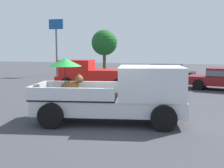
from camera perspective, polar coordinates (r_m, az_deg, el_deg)
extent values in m
plane|color=#38383D|center=(9.81, -0.52, -7.57)|extent=(80.00, 80.00, 0.00)
cylinder|color=black|center=(10.66, 9.44, -4.28)|extent=(0.84, 0.42, 0.80)
cylinder|color=black|center=(8.75, 10.38, -6.79)|extent=(0.84, 0.42, 0.80)
cylinder|color=black|center=(10.97, -9.16, -3.95)|extent=(0.84, 0.42, 0.80)
cylinder|color=black|center=(9.12, -12.23, -6.26)|extent=(0.84, 0.42, 0.80)
cube|color=silver|center=(9.68, -0.53, -4.30)|extent=(5.24, 2.68, 0.50)
cube|color=silver|center=(9.52, 7.89, 0.26)|extent=(2.40, 2.21, 1.08)
cube|color=#4C606B|center=(9.60, 13.88, 1.37)|extent=(0.37, 1.70, 0.64)
cube|color=black|center=(9.81, -7.23, -2.54)|extent=(3.09, 2.32, 0.06)
cube|color=silver|center=(10.67, -6.19, -0.51)|extent=(2.77, 0.61, 0.40)
cube|color=silver|center=(8.89, -8.53, -2.06)|extent=(2.77, 0.61, 0.40)
cube|color=silver|center=(10.15, -14.72, -1.08)|extent=(0.43, 1.83, 0.40)
ellipsoid|color=brown|center=(9.78, -8.34, -0.87)|extent=(0.73, 0.44, 0.52)
sphere|color=brown|center=(9.68, -6.64, 0.98)|extent=(0.33, 0.33, 0.28)
cone|color=brown|center=(9.74, -6.56, 1.85)|extent=(0.10, 0.10, 0.12)
cone|color=brown|center=(9.59, -6.75, 1.76)|extent=(0.10, 0.10, 0.12)
cylinder|color=black|center=(9.92, -9.39, 0.76)|extent=(0.03, 0.03, 1.05)
cone|color=#19722D|center=(9.87, -9.46, 4.38)|extent=(1.32, 1.32, 0.28)
cylinder|color=black|center=(17.38, -9.14, 0.03)|extent=(0.78, 0.34, 0.76)
cylinder|color=black|center=(19.18, -7.33, 0.72)|extent=(0.78, 0.34, 0.76)
cylinder|color=black|center=(16.64, 1.36, -0.19)|extent=(0.78, 0.34, 0.76)
cylinder|color=black|center=(18.51, 2.20, 0.54)|extent=(0.78, 0.34, 0.76)
cube|color=red|center=(17.84, -3.29, 0.84)|extent=(4.97, 2.31, 0.50)
cube|color=red|center=(18.08, -7.03, 3.27)|extent=(2.08, 2.00, 1.00)
cube|color=red|center=(17.61, -0.13, 2.24)|extent=(2.88, 2.08, 0.40)
cylinder|color=black|center=(17.90, 16.96, -0.15)|extent=(0.69, 0.37, 0.66)
cylinder|color=black|center=(19.61, 18.08, 0.42)|extent=(0.69, 0.37, 0.66)
cube|color=maroon|center=(18.50, 21.66, 0.57)|extent=(4.59, 2.73, 0.52)
cylinder|color=black|center=(21.31, 6.60, 1.22)|extent=(0.68, 0.30, 0.66)
cylinder|color=black|center=(23.00, 7.83, 1.63)|extent=(0.68, 0.30, 0.66)
cylinder|color=black|center=(20.72, 13.78, 0.90)|extent=(0.68, 0.30, 0.66)
cylinder|color=black|center=(22.45, 14.50, 1.34)|extent=(0.68, 0.30, 0.66)
cube|color=black|center=(21.81, 10.66, 1.86)|extent=(4.49, 2.28, 0.52)
cube|color=black|center=(21.75, 10.95, 3.16)|extent=(2.28, 1.85, 0.56)
cube|color=#4C606B|center=(21.75, 10.95, 3.16)|extent=(2.23, 1.92, 0.32)
cylinder|color=#59595B|center=(27.05, -11.08, 6.23)|extent=(0.16, 0.16, 4.30)
cube|color=#194C8C|center=(27.14, -11.21, 11.73)|extent=(1.40, 0.12, 0.90)
cylinder|color=brown|center=(28.77, -1.54, 4.32)|extent=(0.32, 0.32, 2.22)
sphere|color=#19561E|center=(28.75, -1.56, 8.34)|extent=(2.58, 2.58, 2.58)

